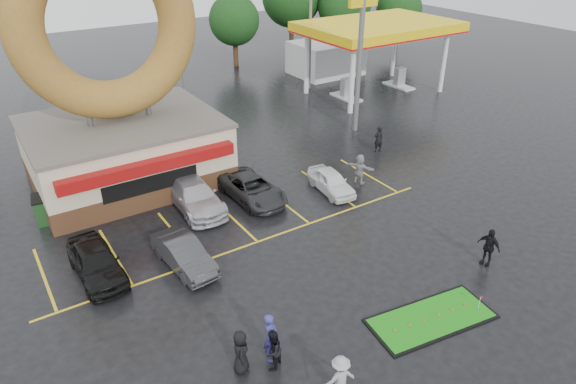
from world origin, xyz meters
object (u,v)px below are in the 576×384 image
car_grey (252,188)px  person_blue (271,337)px  donut_shop (119,107)px  car_dgrey (184,254)px  gas_station (354,43)px  shell_sign (362,23)px  streetlight_right (311,33)px  car_black (96,262)px  person_cameraman (488,247)px  putting_green (431,318)px  streetlight_mid (182,54)px  car_silver (194,195)px  dumpster (55,208)px  car_white (331,181)px

car_grey → person_blue: person_blue is taller
donut_shop → car_dgrey: donut_shop is taller
gas_station → shell_sign: size_ratio=1.29×
streetlight_right → car_black: streetlight_right is taller
streetlight_right → car_dgrey: bearing=-136.8°
gas_station → car_grey: 23.02m
person_cameraman → gas_station: bearing=144.2°
car_dgrey → putting_green: (6.58, -8.27, -0.61)m
car_grey → putting_green: bearing=-87.2°
car_dgrey → person_cameraman: bearing=-37.8°
gas_station → streetlight_mid: (-16.00, -0.02, 1.08)m
car_dgrey → person_cameraman: person_cameraman is taller
car_silver → car_grey: size_ratio=1.08×
person_blue → putting_green: bearing=-59.7°
streetlight_right → person_blue: (-19.19, -25.00, -3.83)m
car_silver → dumpster: size_ratio=2.82×
putting_green → car_black: bearing=135.9°
streetlight_right → dumpster: 26.34m
streetlight_right → car_grey: bearing=-133.8°
car_grey → putting_green: (1.13, -11.92, -0.61)m
car_dgrey → car_silver: (2.49, 4.50, 0.09)m
streetlight_right → car_grey: streetlight_right is taller
car_white → dumpster: (-13.45, 5.22, 0.04)m
streetlight_mid → putting_green: streetlight_mid is taller
shell_sign → putting_green: size_ratio=2.05×
car_dgrey → car_grey: bearing=28.1°
car_black → person_cameraman: size_ratio=2.39×
streetlight_mid → streetlight_right: same height
car_grey → person_cameraman: bearing=-64.2°
person_cameraman → car_grey: bearing=-160.6°
person_cameraman → car_dgrey: bearing=-131.1°
streetlight_mid → car_dgrey: (-7.63, -17.42, -4.13)m
shell_sign → streetlight_mid: shell_sign is taller
car_dgrey → car_silver: 5.14m
shell_sign → person_blue: size_ratio=5.56×
car_black → person_cameraman: person_cameraman is taller
streetlight_mid → person_cameraman: bearing=-81.6°
car_white → person_blue: bearing=-130.1°
streetlight_mid → car_white: streetlight_mid is taller
donut_shop → person_cameraman: 19.96m
person_blue → gas_station: bearing=1.8°
donut_shop → person_cameraman: bearing=-57.3°
car_dgrey → dumpster: 8.23m
streetlight_mid → car_dgrey: streetlight_mid is taller
streetlight_mid → person_cameraman: 25.04m
shell_sign → putting_green: shell_sign is taller
streetlight_mid → dumpster: 15.88m
car_silver → car_dgrey: bearing=-116.7°
car_white → car_dgrey: bearing=-161.4°
streetlight_mid → person_cameraman: (3.61, -24.47, -3.89)m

